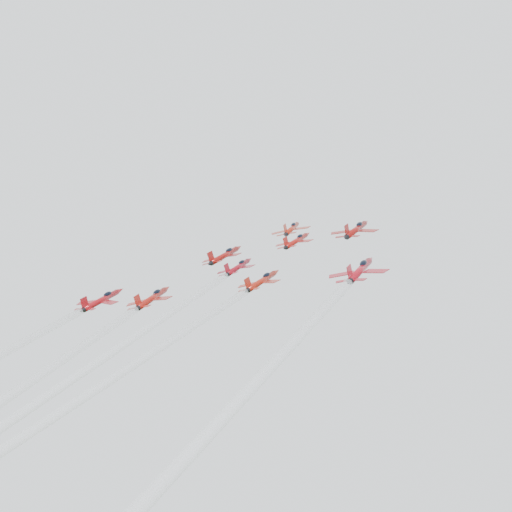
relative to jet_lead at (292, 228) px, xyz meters
The scene contains 7 objects.
jet_lead is the anchor object (origin of this frame).
jet_row2_left 20.74m from the jet_lead, 117.95° to the right, with size 10.35×13.33×8.15m.
jet_row2_center 16.29m from the jet_lead, 59.83° to the right, with size 9.16×11.80×7.22m.
jet_row2_right 23.72m from the jet_lead, 27.10° to the right, with size 10.61×13.67×8.36m.
jet_center 73.73m from the jet_lead, 88.69° to the right, with size 8.72×83.09×47.10m.
jet_rear_right 87.67m from the jet_lead, 80.21° to the right, with size 8.77×83.60×47.39m.
jet_rear_farright 100.38m from the jet_lead, 68.93° to the right, with size 10.39×99.01×56.13m.
Camera 1 is at (69.71, -121.41, 116.29)m, focal length 50.00 mm.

